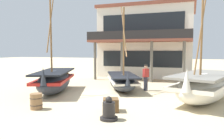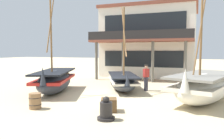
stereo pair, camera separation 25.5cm
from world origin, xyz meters
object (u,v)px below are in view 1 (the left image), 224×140
(fishing_boat_near_left, at_px, (122,81))
(capstan_winch, at_px, (109,111))
(harbor_building_main, at_px, (148,42))
(fisherman_by_hull, at_px, (146,78))
(fishing_boat_far_right, at_px, (54,81))
(wooden_barrel, at_px, (36,101))
(cargo_crate, at_px, (111,105))
(fishing_boat_centre_large, at_px, (204,86))

(fishing_boat_near_left, bearing_deg, capstan_winch, -77.22)
(harbor_building_main, bearing_deg, fisherman_by_hull, -80.19)
(fishing_boat_far_right, xyz_separation_m, capstan_winch, (5.04, -3.88, -0.41))
(capstan_winch, relative_size, wooden_barrel, 1.26)
(fishing_boat_near_left, height_order, fisherman_by_hull, fishing_boat_near_left)
(wooden_barrel, distance_m, cargo_crate, 3.30)
(capstan_winch, distance_m, harbor_building_main, 16.13)
(fishing_boat_near_left, xyz_separation_m, fisherman_by_hull, (1.49, 0.29, 0.25))
(fishing_boat_near_left, relative_size, fisherman_by_hull, 3.27)
(fishing_boat_near_left, xyz_separation_m, cargo_crate, (1.07, -5.06, -0.31))
(fisherman_by_hull, bearing_deg, cargo_crate, -94.52)
(cargo_crate, bearing_deg, fishing_boat_centre_large, 40.18)
(capstan_winch, bearing_deg, fisherman_by_hull, 89.24)
(fisherman_by_hull, distance_m, wooden_barrel, 7.17)
(harbor_building_main, bearing_deg, cargo_crate, -85.39)
(fisherman_by_hull, bearing_deg, wooden_barrel, -120.39)
(fishing_boat_far_right, relative_size, capstan_winch, 6.89)
(fishing_boat_near_left, height_order, capstan_winch, fishing_boat_near_left)
(wooden_barrel, height_order, cargo_crate, wooden_barrel)
(harbor_building_main, bearing_deg, fishing_boat_centre_large, -66.54)
(fisherman_by_hull, bearing_deg, capstan_winch, -90.76)
(capstan_winch, distance_m, cargo_crate, 1.18)
(fishing_boat_centre_large, distance_m, wooden_barrel, 8.06)
(fishing_boat_centre_large, relative_size, harbor_building_main, 0.68)
(capstan_winch, height_order, cargo_crate, capstan_winch)
(fishing_boat_near_left, distance_m, capstan_winch, 6.35)
(fisherman_by_hull, distance_m, harbor_building_main, 9.77)
(capstan_winch, bearing_deg, harbor_building_main, 95.50)
(fishing_boat_near_left, height_order, wooden_barrel, fishing_boat_near_left)
(fisherman_by_hull, xyz_separation_m, wooden_barrel, (-3.62, -6.17, -0.48))
(fishing_boat_centre_large, relative_size, fishing_boat_far_right, 1.04)
(fishing_boat_centre_large, distance_m, fisherman_by_hull, 3.99)
(fishing_boat_centre_large, height_order, fishing_boat_far_right, fishing_boat_centre_large)
(cargo_crate, relative_size, harbor_building_main, 0.07)
(fishing_boat_centre_large, xyz_separation_m, harbor_building_main, (-4.96, 11.43, 2.69))
(fishing_boat_far_right, height_order, harbor_building_main, harbor_building_main)
(fishing_boat_far_right, xyz_separation_m, harbor_building_main, (3.53, 11.86, 2.73))
(fishing_boat_near_left, xyz_separation_m, capstan_winch, (1.40, -6.19, -0.24))
(capstan_winch, xyz_separation_m, cargo_crate, (-0.34, 1.13, -0.07))
(fishing_boat_centre_large, bearing_deg, fishing_boat_far_right, -177.06)
(fishing_boat_centre_large, height_order, capstan_winch, fishing_boat_centre_large)
(fishing_boat_far_right, bearing_deg, fisherman_by_hull, 26.86)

